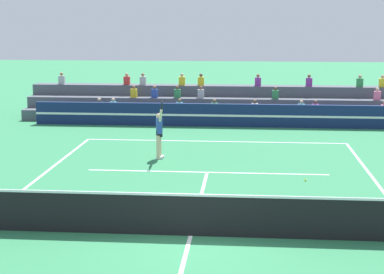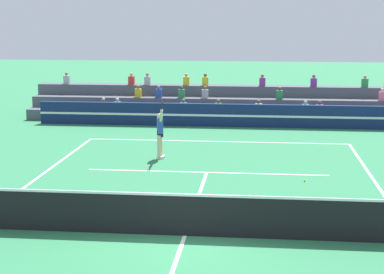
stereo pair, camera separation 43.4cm
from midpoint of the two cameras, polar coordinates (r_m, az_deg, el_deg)
The scene contains 7 objects.
ground_plane at distance 15.79m, azimuth 0.15°, elevation -8.78°, with size 120.00×120.00×0.00m, color #2D7A4C.
court_lines at distance 15.79m, azimuth 0.15°, elevation -8.76°, with size 11.10×23.90×0.01m.
tennis_net at distance 15.62m, azimuth 0.15°, elevation -6.89°, with size 12.00×0.10×1.10m.
sponsor_banner_wall at distance 30.86m, azimuth 3.16°, elevation 1.94°, with size 18.00×0.26×1.10m.
bleacher_stand at distance 33.35m, azimuth 3.41°, elevation 2.78°, with size 20.17×2.85×2.28m.
tennis_player at distance 23.87m, azimuth -2.34°, elevation 0.39°, with size 0.42×1.25×2.35m.
tennis_ball at distance 21.08m, azimuth 10.57°, elevation -3.83°, with size 0.07×0.07×0.07m, color #C6DB33.
Camera 2 is at (1.75, -14.78, 5.29)m, focal length 60.00 mm.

